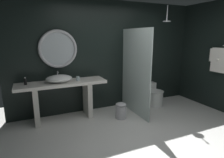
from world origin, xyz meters
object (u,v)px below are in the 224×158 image
Objects in this scene: rain_shower_head at (167,19)px; waste_bin at (121,110)px; hanging_bathrobe at (220,59)px; vessel_sink at (59,79)px; tumbler_cup at (78,78)px; soap_dispenser at (25,81)px; round_wall_mirror at (58,49)px; toilet at (153,95)px.

rain_shower_head reaches higher than waste_bin.
rain_shower_head is 2.44m from waste_bin.
hanging_bathrobe is at bearing -12.69° from waste_bin.
tumbler_cup is (0.39, -0.04, -0.03)m from vessel_sink.
tumbler_cup is 3.28m from hanging_bathrobe.
vessel_sink reaches higher than soap_dispenser.
waste_bin is at bearing -15.54° from soap_dispenser.
soap_dispenser is at bearing 164.46° from waste_bin.
soap_dispenser is 0.94m from round_wall_mirror.
rain_shower_head is (3.24, -0.20, 1.26)m from soap_dispenser.
vessel_sink is at bearing 178.92° from toilet.
soap_dispenser is at bearing 176.63° from vessel_sink.
soap_dispenser is at bearing 178.43° from toilet.
soap_dispenser is at bearing 166.03° from hanging_bathrobe.
soap_dispenser is 0.19× the size of round_wall_mirror.
vessel_sink is at bearing 164.15° from hanging_bathrobe.
tumbler_cup is 0.27× the size of waste_bin.
hanging_bathrobe is (3.12, -0.96, 0.37)m from tumbler_cup.
vessel_sink reaches higher than toilet.
tumbler_cup is 2.55m from rain_shower_head.
hanging_bathrobe is at bearing -13.97° from soap_dispenser.
soap_dispenser is 0.25× the size of toilet.
soap_dispenser is (-1.03, 0.07, 0.02)m from tumbler_cup.
round_wall_mirror reaches higher than hanging_bathrobe.
hanging_bathrobe is (3.50, -0.99, 0.35)m from vessel_sink.
tumbler_cup is 0.25× the size of rain_shower_head.
hanging_bathrobe reaches higher than vessel_sink.
waste_bin is at bearing -166.90° from rain_shower_head.
vessel_sink reaches higher than tumbler_cup.
toilet is at bearing 139.57° from hanging_bathrobe.
toilet is (2.39, -0.04, -0.67)m from vessel_sink.
hanging_bathrobe is at bearing -42.53° from rain_shower_head.
soap_dispenser is 2.06m from waste_bin.
soap_dispenser is at bearing 176.55° from rain_shower_head.
tumbler_cup is 0.61× the size of soap_dispenser.
rain_shower_head is at bearing 13.10° from waste_bin.
rain_shower_head is (2.59, -0.16, 1.25)m from vessel_sink.
rain_shower_head is 1.08× the size of waste_bin.
vessel_sink is 5.67× the size of tumbler_cup.
waste_bin is (1.21, -0.48, -0.73)m from vessel_sink.
vessel_sink is 3.46× the size of soap_dispenser.
vessel_sink is at bearing 158.43° from waste_bin.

